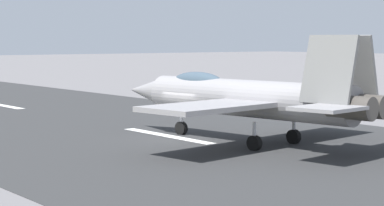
% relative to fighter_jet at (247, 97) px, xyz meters
% --- Properties ---
extents(ground_plane, '(400.00, 400.00, 0.00)m').
position_rel_fighter_jet_xyz_m(ground_plane, '(3.88, 1.63, -2.44)').
color(ground_plane, slate).
extents(runway_strip, '(240.00, 26.00, 0.02)m').
position_rel_fighter_jet_xyz_m(runway_strip, '(3.86, 1.63, -2.43)').
color(runway_strip, '#2E2E2F').
rests_on(runway_strip, ground).
extents(fighter_jet, '(17.52, 14.82, 5.64)m').
position_rel_fighter_jet_xyz_m(fighter_jet, '(0.00, 0.00, 0.00)').
color(fighter_jet, gray).
rests_on(fighter_jet, ground).
extents(crew_person, '(0.45, 0.64, 1.64)m').
position_rel_fighter_jet_xyz_m(crew_person, '(16.61, -10.34, -1.62)').
color(crew_person, '#1E2338').
rests_on(crew_person, ground).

